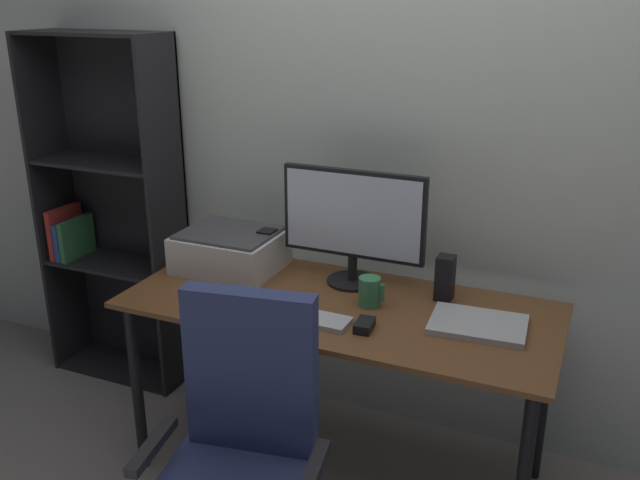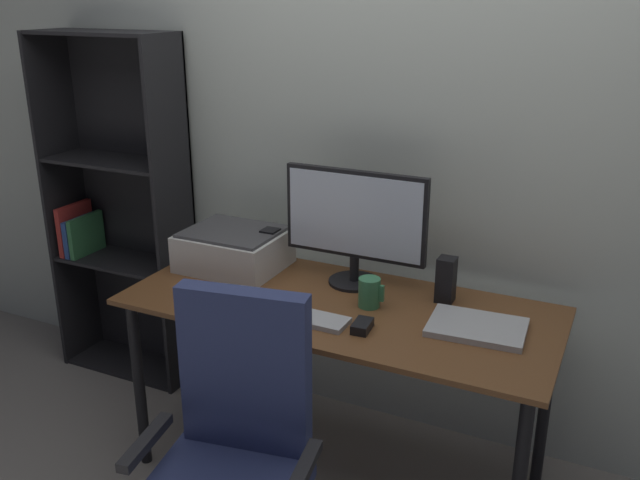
{
  "view_description": "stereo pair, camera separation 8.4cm",
  "coord_description": "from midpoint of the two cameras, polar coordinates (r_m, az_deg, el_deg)",
  "views": [
    {
      "loc": [
        0.85,
        -2.12,
        1.81
      ],
      "look_at": [
        -0.07,
        -0.02,
        0.98
      ],
      "focal_mm": 38.45,
      "sensor_mm": 36.0,
      "label": 1
    },
    {
      "loc": [
        0.92,
        -2.08,
        1.81
      ],
      "look_at": [
        -0.07,
        -0.02,
        0.98
      ],
      "focal_mm": 38.45,
      "sensor_mm": 36.0,
      "label": 2
    }
  ],
  "objects": [
    {
      "name": "bookshelf",
      "position": [
        3.43,
        -17.59,
        2.06
      ],
      "size": [
        0.68,
        0.28,
        1.66
      ],
      "color": "black",
      "rests_on": "ground"
    },
    {
      "name": "speaker_right",
      "position": [
        2.55,
        9.43,
        -3.14
      ],
      "size": [
        0.06,
        0.07,
        0.17
      ],
      "primitive_type": "cube",
      "color": "black",
      "rests_on": "desk"
    },
    {
      "name": "laptop",
      "position": [
        2.39,
        12.03,
        -6.9
      ],
      "size": [
        0.33,
        0.25,
        0.02
      ],
      "primitive_type": "cube",
      "rotation": [
        0.0,
        0.0,
        0.07
      ],
      "color": "#B7BABC",
      "rests_on": "desk"
    },
    {
      "name": "speaker_left",
      "position": [
        2.8,
        -5.25,
        -0.82
      ],
      "size": [
        0.06,
        0.07,
        0.17
      ],
      "primitive_type": "cube",
      "color": "black",
      "rests_on": "desk"
    },
    {
      "name": "desk",
      "position": [
        2.56,
        0.59,
        -7.04
      ],
      "size": [
        1.58,
        0.68,
        0.74
      ],
      "color": "brown",
      "rests_on": "ground"
    },
    {
      "name": "monitor",
      "position": [
        2.6,
        1.85,
        1.69
      ],
      "size": [
        0.57,
        0.2,
        0.45
      ],
      "color": "black",
      "rests_on": "desk"
    },
    {
      "name": "mouse",
      "position": [
        2.33,
        2.68,
        -7.11
      ],
      "size": [
        0.06,
        0.1,
        0.03
      ],
      "primitive_type": "cube",
      "rotation": [
        0.0,
        0.0,
        0.08
      ],
      "color": "black",
      "rests_on": "desk"
    },
    {
      "name": "back_wall",
      "position": [
        2.8,
        4.76,
        9.31
      ],
      "size": [
        6.4,
        0.1,
        2.6
      ],
      "primitive_type": "cube",
      "color": "beige",
      "rests_on": "ground"
    },
    {
      "name": "printer",
      "position": [
        2.83,
        -8.3,
        -0.82
      ],
      "size": [
        0.4,
        0.34,
        0.16
      ],
      "color": "silver",
      "rests_on": "desk"
    },
    {
      "name": "keyboard",
      "position": [
        2.39,
        -1.92,
        -6.5
      ],
      "size": [
        0.29,
        0.12,
        0.02
      ],
      "primitive_type": "cube",
      "rotation": [
        0.0,
        0.0,
        -0.02
      ],
      "color": "#B7BABC",
      "rests_on": "desk"
    },
    {
      "name": "coffee_mug",
      "position": [
        2.48,
        3.19,
        -4.33
      ],
      "size": [
        0.1,
        0.08,
        0.11
      ],
      "color": "#387F51",
      "rests_on": "desk"
    },
    {
      "name": "ground_plane",
      "position": [
        2.91,
        0.54,
        -18.59
      ],
      "size": [
        12.0,
        12.0,
        0.0
      ],
      "primitive_type": "plane",
      "color": "gray"
    }
  ]
}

